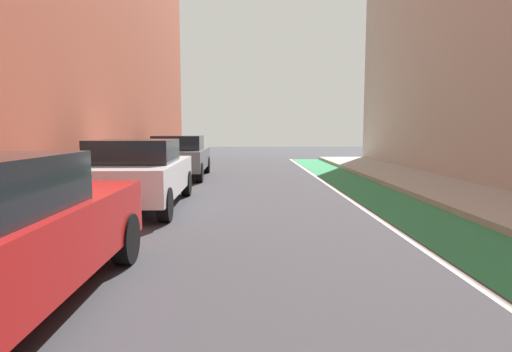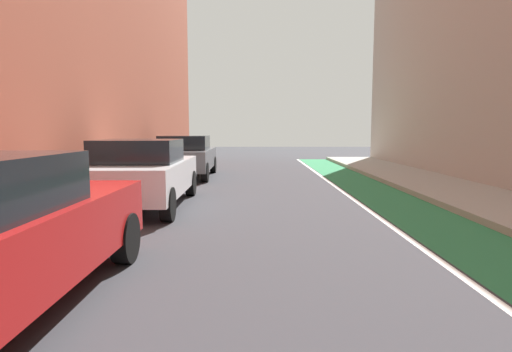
{
  "view_description": "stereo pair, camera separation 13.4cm",
  "coord_description": "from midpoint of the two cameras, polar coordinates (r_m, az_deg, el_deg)",
  "views": [
    {
      "loc": [
        -0.39,
        7.09,
        1.75
      ],
      "look_at": [
        -0.25,
        13.61,
        1.03
      ],
      "focal_mm": 29.69,
      "sensor_mm": 36.0,
      "label": 1
    },
    {
      "loc": [
        -0.26,
        7.09,
        1.75
      ],
      "look_at": [
        -0.25,
        13.61,
        1.03
      ],
      "focal_mm": 29.69,
      "sensor_mm": 36.0,
      "label": 2
    }
  ],
  "objects": [
    {
      "name": "lane_divider_stripe",
      "position": [
        8.54,
        17.22,
        -5.81
      ],
      "size": [
        0.12,
        34.12,
        0.0
      ],
      "primitive_type": "cube",
      "color": "white",
      "rests_on": "ground"
    },
    {
      "name": "bike_lane_paint",
      "position": [
        8.85,
        22.81,
        -5.61
      ],
      "size": [
        1.6,
        34.12,
        0.0
      ],
      "primitive_type": "cube",
      "color": "#2D8451",
      "rests_on": "ground"
    },
    {
      "name": "ground_plane",
      "position": [
        6.23,
        2.96,
        -10.02
      ],
      "size": [
        75.07,
        75.07,
        0.0
      ],
      "primitive_type": "plane",
      "color": "#38383D"
    },
    {
      "name": "parked_sedan_white",
      "position": [
        9.86,
        -14.93,
        0.46
      ],
      "size": [
        2.05,
        4.35,
        1.53
      ],
      "color": "silver",
      "rests_on": "ground"
    },
    {
      "name": "parked_sedan_gray",
      "position": [
        15.76,
        -9.33,
        2.68
      ],
      "size": [
        2.01,
        4.29,
        1.53
      ],
      "color": "#595B60",
      "rests_on": "ground"
    }
  ]
}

